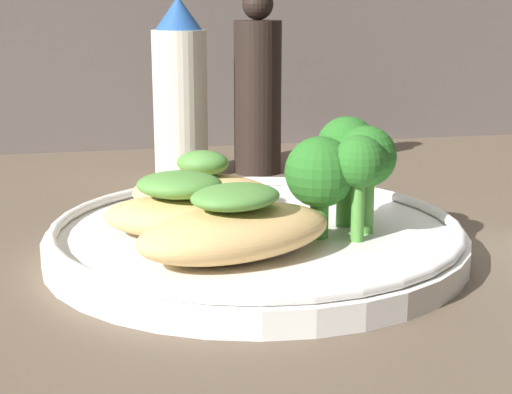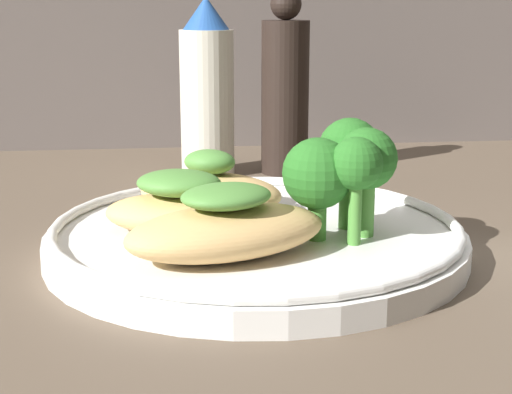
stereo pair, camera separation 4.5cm
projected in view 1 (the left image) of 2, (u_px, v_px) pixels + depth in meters
The scene contains 8 objects.
ground_plane at pixel (256, 262), 45.60cm from camera, with size 180.00×180.00×1.00cm, color brown.
plate at pixel (256, 237), 45.24cm from camera, with size 24.14×24.14×2.00cm.
grilled_meat_front at pixel (236, 228), 40.22cm from camera, with size 12.25×9.28×3.80cm.
grilled_meat_middle at pixel (180, 209), 43.82cm from camera, with size 9.63×6.96×3.66cm.
grilled_meat_back at pixel (203, 192), 48.40cm from camera, with size 10.70×9.02×3.98cm.
broccoli_bunch at pixel (343, 163), 43.79cm from camera, with size 6.47×6.79×6.45cm.
sauce_bottle at pixel (180, 92), 63.94cm from camera, with size 4.45×4.45×14.60cm.
pepper_grinder at pixel (258, 91), 65.32cm from camera, with size 3.96×3.96×15.25cm.
Camera 1 is at (-9.40, -42.25, 14.34)cm, focal length 55.00 mm.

